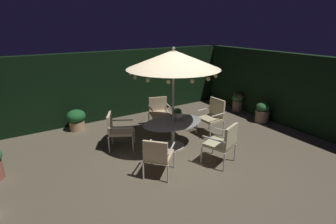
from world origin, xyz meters
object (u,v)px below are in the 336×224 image
Objects in this scene: patio_chair_east at (159,110)px; potted_plant_right_far at (238,101)px; patio_chair_north at (223,141)px; patio_chair_northeast at (213,114)px; centerpiece_planter at (177,113)px; patio_chair_southeast at (117,128)px; patio_dining_table at (173,127)px; potted_plant_left_far at (76,119)px; patio_chair_south at (158,154)px; patio_umbrella at (173,60)px; potted_plant_back_center at (262,112)px.

patio_chair_east is 1.38× the size of potted_plant_right_far.
patio_chair_north is 1.71m from patio_chair_northeast.
centerpiece_planter is 1.60m from patio_chair_southeast.
patio_dining_table is 1.55× the size of patio_chair_northeast.
patio_chair_northeast is 4.15m from potted_plant_left_far.
potted_plant_right_far is at bearing 25.02° from patio_chair_south.
patio_chair_north is 4.56m from potted_plant_left_far.
patio_umbrella is 3.86× the size of potted_plant_back_center.
centerpiece_planter is 0.41× the size of patio_chair_south.
patio_chair_east reaches higher than potted_plant_back_center.
patio_chair_northeast is (1.44, 0.07, 0.06)m from patio_dining_table.
patio_chair_northeast reaches higher than patio_chair_east.
patio_chair_south is 4.63m from potted_plant_back_center.
centerpiece_planter is 3.29m from potted_plant_left_far.
potted_plant_right_far is at bearing 18.70° from centerpiece_planter.
patio_chair_northeast is (0.95, 1.42, 0.03)m from patio_chair_north.
patio_chair_east is (0.39, 1.39, -1.76)m from patio_umbrella.
patio_chair_north is 3.27m from potted_plant_back_center.
patio_chair_northeast is at bearing 3.54° from centerpiece_planter.
patio_dining_table is 1.45m from patio_chair_north.
patio_chair_north is at bearing -12.96° from patio_chair_south.
patio_chair_southeast is 1.95m from potted_plant_left_far.
potted_plant_back_center is at bearing -25.07° from patio_chair_east.
potted_plant_back_center is (2.05, -0.14, -0.27)m from patio_chair_northeast.
potted_plant_back_center is (3.11, -1.45, -0.20)m from patio_chair_east.
patio_chair_north is at bearing -156.74° from potted_plant_back_center.
patio_chair_north is at bearing -69.86° from patio_umbrella.
potted_plant_right_far is (5.56, -1.33, 0.02)m from potted_plant_left_far.
patio_dining_table reaches higher than potted_plant_left_far.
patio_chair_southeast reaches higher than patio_chair_south.
patio_dining_table is 2.57× the size of potted_plant_left_far.
patio_chair_northeast is 1.58× the size of potted_plant_right_far.
potted_plant_right_far is (2.21, 1.11, -0.24)m from patio_chair_northeast.
potted_plant_left_far is (-3.35, 2.45, -0.26)m from patio_chair_northeast.
patio_chair_southeast reaches higher than potted_plant_left_far.
centerpiece_planter is 0.55× the size of potted_plant_right_far.
potted_plant_left_far is (-2.29, 1.13, -0.20)m from patio_chair_east.
patio_umbrella reaches higher than potted_plant_left_far.
patio_chair_east is 1.38× the size of potted_plant_back_center.
potted_plant_left_far is at bearing 108.83° from patio_chair_southeast.
patio_chair_north is at bearing -141.23° from potted_plant_right_far.
potted_plant_left_far is (-2.03, 2.53, -0.57)m from centerpiece_planter.
patio_chair_east is 1.81m from patio_chair_southeast.
patio_chair_north is at bearing -74.53° from centerpiece_planter.
potted_plant_back_center reaches higher than potted_plant_left_far.
potted_plant_left_far is at bearing 121.78° from patio_chair_north.
potted_plant_back_center is (5.40, -2.58, -0.01)m from potted_plant_left_far.
patio_chair_northeast reaches higher than patio_chair_southeast.
potted_plant_left_far is 5.98m from potted_plant_back_center.
patio_chair_north is at bearing -87.75° from patio_chair_east.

